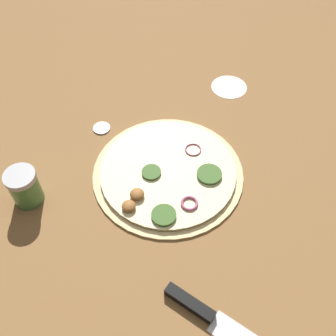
{
  "coord_description": "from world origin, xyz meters",
  "views": [
    {
      "loc": [
        0.32,
        0.41,
        0.68
      ],
      "look_at": [
        0.0,
        0.0,
        0.02
      ],
      "focal_mm": 42.0,
      "sensor_mm": 36.0,
      "label": 1
    }
  ],
  "objects_px": {
    "spice_jar": "(25,187)",
    "loose_cap": "(101,128)",
    "knife": "(219,323)",
    "pizza": "(168,173)"
  },
  "relations": [
    {
      "from": "spice_jar",
      "to": "loose_cap",
      "type": "distance_m",
      "value": 0.24
    },
    {
      "from": "knife",
      "to": "spice_jar",
      "type": "height_order",
      "value": "spice_jar"
    },
    {
      "from": "knife",
      "to": "loose_cap",
      "type": "xyz_separation_m",
      "value": [
        -0.09,
        -0.51,
        -0.0
      ]
    },
    {
      "from": "knife",
      "to": "pizza",
      "type": "bearing_deg",
      "value": 139.56
    },
    {
      "from": "knife",
      "to": "loose_cap",
      "type": "height_order",
      "value": "knife"
    },
    {
      "from": "knife",
      "to": "spice_jar",
      "type": "xyz_separation_m",
      "value": [
        0.13,
        -0.43,
        0.03
      ]
    },
    {
      "from": "pizza",
      "to": "knife",
      "type": "bearing_deg",
      "value": 66.44
    },
    {
      "from": "pizza",
      "to": "spice_jar",
      "type": "height_order",
      "value": "spice_jar"
    },
    {
      "from": "pizza",
      "to": "spice_jar",
      "type": "relative_size",
      "value": 4.03
    },
    {
      "from": "pizza",
      "to": "loose_cap",
      "type": "distance_m",
      "value": 0.21
    }
  ]
}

